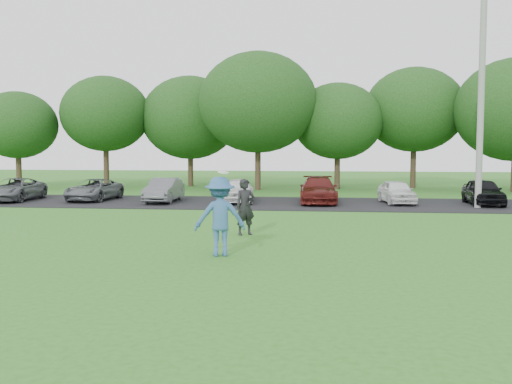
# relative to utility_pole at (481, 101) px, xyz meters

# --- Properties ---
(ground) EXTENTS (100.00, 100.00, 0.00)m
(ground) POSITION_rel_utility_pole_xyz_m (-8.91, -11.93, -4.72)
(ground) COLOR #2E6A1E
(ground) RESTS_ON ground
(parking_lot) EXTENTS (32.00, 6.50, 0.03)m
(parking_lot) POSITION_rel_utility_pole_xyz_m (-8.91, 1.07, -4.70)
(parking_lot) COLOR black
(parking_lot) RESTS_ON ground
(utility_pole) EXTENTS (0.28, 0.28, 9.44)m
(utility_pole) POSITION_rel_utility_pole_xyz_m (0.00, 0.00, 0.00)
(utility_pole) COLOR gray
(utility_pole) RESTS_ON ground
(frisbee_player) EXTENTS (1.42, 1.04, 2.13)m
(frisbee_player) POSITION_rel_utility_pole_xyz_m (-9.37, -12.22, -3.73)
(frisbee_player) COLOR #356095
(frisbee_player) RESTS_ON ground
(camera_bystander) EXTENTS (0.76, 0.68, 1.74)m
(camera_bystander) POSITION_rel_utility_pole_xyz_m (-9.20, -8.82, -3.85)
(camera_bystander) COLOR black
(camera_bystander) RESTS_ON ground
(parked_cars) EXTENTS (28.51, 4.87, 1.24)m
(parked_cars) POSITION_rel_utility_pole_xyz_m (-8.78, 1.16, -4.11)
(parked_cars) COLOR #595C61
(parked_cars) RESTS_ON parking_lot
(tree_row) EXTENTS (42.39, 9.85, 8.64)m
(tree_row) POSITION_rel_utility_pole_xyz_m (-7.40, 10.83, 0.19)
(tree_row) COLOR #38281C
(tree_row) RESTS_ON ground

